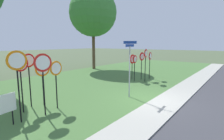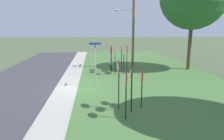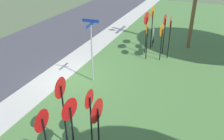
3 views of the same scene
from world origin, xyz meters
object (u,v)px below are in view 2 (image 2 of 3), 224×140
at_px(stop_sign_near_left, 121,53).
at_px(stop_sign_far_center, 111,53).
at_px(yield_sign_near_right, 118,73).
at_px(yield_sign_far_right, 131,78).
at_px(yield_sign_near_left, 131,79).
at_px(stop_sign_near_right, 111,50).
at_px(stop_sign_far_right, 115,57).
at_px(yield_sign_center, 141,79).
at_px(stop_sign_center_tall, 123,57).
at_px(street_name_post, 95,61).
at_px(notice_board, 111,62).
at_px(yield_sign_far_left, 126,84).
at_px(stop_sign_far_left, 127,54).
at_px(utility_pole, 132,25).

distance_m(stop_sign_near_left, stop_sign_far_center, 1.13).
xyz_separation_m(yield_sign_near_right, yield_sign_far_right, (-0.43, 0.75, -0.39)).
xyz_separation_m(stop_sign_near_left, yield_sign_near_left, (9.67, -0.80, -0.11)).
height_order(stop_sign_near_right, stop_sign_far_right, stop_sign_near_right).
height_order(stop_sign_far_center, yield_sign_near_right, stop_sign_far_center).
relative_size(stop_sign_far_right, yield_sign_center, 1.05).
bearing_deg(stop_sign_center_tall, street_name_post, -27.83).
bearing_deg(street_name_post, stop_sign_center_tall, 142.18).
bearing_deg(notice_board, stop_sign_far_center, -12.17).
xyz_separation_m(stop_sign_far_center, yield_sign_far_left, (9.97, -0.17, -0.22)).
bearing_deg(stop_sign_center_tall, stop_sign_far_left, 147.54).
xyz_separation_m(stop_sign_center_tall, street_name_post, (3.81, -2.59, 0.29)).
xyz_separation_m(stop_sign_near_right, yield_sign_far_right, (9.30, 0.28, -0.48)).
xyz_separation_m(yield_sign_far_right, street_name_post, (-3.90, -1.88, 0.32)).
xyz_separation_m(stop_sign_near_left, yield_sign_near_right, (9.19, -1.39, 0.13)).
relative_size(stop_sign_near_left, yield_sign_far_left, 1.09).
height_order(stop_sign_far_left, yield_sign_near_left, stop_sign_far_left).
relative_size(stop_sign_near_left, stop_sign_far_left, 0.98).
height_order(stop_sign_far_right, yield_sign_near_left, yield_sign_near_left).
relative_size(stop_sign_far_left, stop_sign_center_tall, 1.18).
relative_size(stop_sign_far_center, yield_sign_far_right, 1.25).
bearing_deg(stop_sign_far_left, utility_pole, 152.16).
relative_size(stop_sign_near_left, stop_sign_far_center, 0.96).
xyz_separation_m(stop_sign_far_left, street_name_post, (4.27, -2.96, 0.03)).
distance_m(stop_sign_center_tall, street_name_post, 4.61).
distance_m(stop_sign_far_left, notice_board, 2.45).
bearing_deg(yield_sign_far_left, street_name_post, -169.66).
bearing_deg(street_name_post, yield_sign_center, 24.97).
bearing_deg(stop_sign_center_tall, stop_sign_far_right, -69.98).
distance_m(yield_sign_far_left, street_name_post, 5.71).
height_order(yield_sign_far_left, yield_sign_far_right, yield_sign_far_left).
xyz_separation_m(stop_sign_far_left, yield_sign_near_left, (9.08, -1.23, -0.13)).
distance_m(stop_sign_near_right, yield_sign_near_right, 9.73).
bearing_deg(yield_sign_near_left, notice_board, -171.38).
distance_m(stop_sign_near_right, yield_sign_far_right, 9.31).
height_order(stop_sign_near_left, utility_pole, utility_pole).
relative_size(stop_sign_center_tall, street_name_post, 0.69).
bearing_deg(yield_sign_near_right, stop_sign_near_left, 166.65).
bearing_deg(stop_sign_near_right, stop_sign_far_left, 53.52).
xyz_separation_m(yield_sign_near_left, street_name_post, (-4.81, -1.73, 0.16)).
bearing_deg(yield_sign_far_right, yield_sign_near_right, -61.68).
bearing_deg(utility_pole, notice_board, -77.99).
relative_size(stop_sign_far_center, stop_sign_far_right, 1.17).
relative_size(yield_sign_near_right, yield_sign_far_left, 1.13).
relative_size(stop_sign_far_right, yield_sign_near_left, 0.97).
xyz_separation_m(stop_sign_near_right, yield_sign_near_right, (9.72, -0.47, -0.09)).
height_order(stop_sign_far_right, yield_sign_far_left, yield_sign_far_left).
xyz_separation_m(stop_sign_far_left, yield_sign_near_right, (8.60, -1.82, 0.10)).
relative_size(yield_sign_near_right, yield_sign_far_right, 1.24).
xyz_separation_m(stop_sign_center_tall, utility_pole, (-2.71, 1.24, 2.89)).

